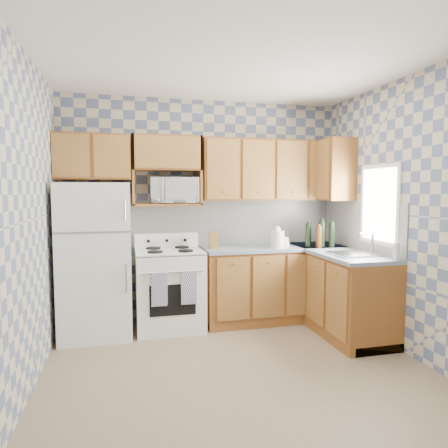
{
  "coord_description": "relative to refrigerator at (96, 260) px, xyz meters",
  "views": [
    {
      "loc": [
        -0.95,
        -3.28,
        1.59
      ],
      "look_at": [
        0.05,
        0.75,
        1.25
      ],
      "focal_mm": 32.0,
      "sensor_mm": 36.0,
      "label": 1
    }
  ],
  "objects": [
    {
      "name": "refrigerator",
      "position": [
        0.0,
        0.0,
        0.0
      ],
      "size": [
        0.75,
        0.7,
        1.68
      ],
      "primitive_type": "cube",
      "color": "white",
      "rests_on": "floor"
    },
    {
      "name": "backsplash_right",
      "position": [
        2.96,
        -0.45,
        0.36
      ],
      "size": [
        0.02,
        1.6,
        0.56
      ],
      "primitive_type": "cube",
      "color": "silver",
      "rests_on": "right_wall"
    },
    {
      "name": "sink",
      "position": [
        2.67,
        -0.8,
        0.09
      ],
      "size": [
        0.48,
        0.4,
        0.03
      ],
      "primitive_type": "cube",
      "color": "#B7B7BC",
      "rests_on": "countertop_right"
    },
    {
      "name": "countertop_right",
      "position": [
        2.67,
        -0.45,
        0.06
      ],
      "size": [
        0.63,
        1.6,
        0.04
      ],
      "primitive_type": "cube",
      "color": "slate",
      "rests_on": "base_cabinets_right"
    },
    {
      "name": "microwave",
      "position": [
        0.89,
        0.19,
        0.76
      ],
      "size": [
        0.56,
        0.38,
        0.3
      ],
      "primitive_type": "imported",
      "rotation": [
        0.0,
        0.0,
        -0.01
      ],
      "color": "white",
      "rests_on": "microwave_shelf"
    },
    {
      "name": "bottle_3",
      "position": [
        2.57,
        -0.21,
        0.21
      ],
      "size": [
        0.07,
        0.07,
        0.25
      ],
      "primitive_type": "cylinder",
      "color": "#573012",
      "rests_on": "countertop_back"
    },
    {
      "name": "upper_cabinets_fridge",
      "position": [
        -0.02,
        0.19,
        1.13
      ],
      "size": [
        0.82,
        0.33,
        0.5
      ],
      "primitive_type": "cube",
      "color": "brown",
      "rests_on": "back_wall"
    },
    {
      "name": "cooktop",
      "position": [
        0.8,
        0.03,
        0.07
      ],
      "size": [
        0.76,
        0.65,
        0.02
      ],
      "primitive_type": "cube",
      "color": "silver",
      "rests_on": "stove_body"
    },
    {
      "name": "microwave_shelf",
      "position": [
        0.8,
        0.19,
        0.6
      ],
      "size": [
        0.8,
        0.33,
        0.03
      ],
      "primitive_type": "cube",
      "color": "brown",
      "rests_on": "back_wall"
    },
    {
      "name": "dish_towel_right",
      "position": [
        0.98,
        -0.32,
        -0.29
      ],
      "size": [
        0.17,
        0.02,
        0.36
      ],
      "primitive_type": "cube",
      "color": "navy",
      "rests_on": "stove_body"
    },
    {
      "name": "floor",
      "position": [
        1.27,
        -1.25,
        -0.84
      ],
      "size": [
        3.4,
        3.4,
        0.0
      ],
      "primitive_type": "plane",
      "color": "#7B674F",
      "rests_on": "ground"
    },
    {
      "name": "right_wall",
      "position": [
        2.97,
        -1.25,
        0.51
      ],
      "size": [
        0.02,
        3.2,
        2.7
      ],
      "primitive_type": "cube",
      "color": "slate",
      "rests_on": "ground"
    },
    {
      "name": "stove_body",
      "position": [
        0.8,
        0.03,
        -0.39
      ],
      "size": [
        0.76,
        0.65,
        0.9
      ],
      "primitive_type": "cube",
      "color": "white",
      "rests_on": "floor"
    },
    {
      "name": "knife_block",
      "position": [
        1.32,
        0.02,
        0.18
      ],
      "size": [
        0.09,
        0.09,
        0.2
      ],
      "primitive_type": "cube",
      "rotation": [
        0.0,
        0.0,
        -0.03
      ],
      "color": "brown",
      "rests_on": "countertop_back"
    },
    {
      "name": "window",
      "position": [
        2.96,
        -0.8,
        0.61
      ],
      "size": [
        0.02,
        0.66,
        0.86
      ],
      "primitive_type": "cube",
      "color": "white",
      "rests_on": "right_wall"
    },
    {
      "name": "countertop_back",
      "position": [
        2.1,
        0.05,
        0.06
      ],
      "size": [
        1.77,
        0.63,
        0.04
      ],
      "primitive_type": "cube",
      "color": "slate",
      "rests_on": "base_cabinets_back"
    },
    {
      "name": "bottle_0",
      "position": [
        2.64,
        -0.15,
        0.24
      ],
      "size": [
        0.07,
        0.07,
        0.32
      ],
      "primitive_type": "cylinder",
      "color": "black",
      "rests_on": "countertop_back"
    },
    {
      "name": "base_cabinets_back",
      "position": [
        2.1,
        0.05,
        -0.4
      ],
      "size": [
        1.75,
        0.6,
        0.88
      ],
      "primitive_type": "cube",
      "color": "brown",
      "rests_on": "floor"
    },
    {
      "name": "bottle_1",
      "position": [
        2.74,
        -0.21,
        0.23
      ],
      "size": [
        0.07,
        0.07,
        0.3
      ],
      "primitive_type": "cylinder",
      "color": "black",
      "rests_on": "countertop_back"
    },
    {
      "name": "backsplash_back",
      "position": [
        1.68,
        0.34,
        0.36
      ],
      "size": [
        2.6,
        0.02,
        0.56
      ],
      "primitive_type": "cube",
      "color": "silver",
      "rests_on": "back_wall"
    },
    {
      "name": "food_containers",
      "position": [
        2.18,
        -0.01,
        0.14
      ],
      "size": [
        0.17,
        0.17,
        0.11
      ],
      "primitive_type": null,
      "color": "silver",
      "rests_on": "countertop_back"
    },
    {
      "name": "soap_bottle",
      "position": [
        2.89,
        -1.19,
        0.17
      ],
      "size": [
        0.06,
        0.06,
        0.17
      ],
      "primitive_type": "cylinder",
      "color": "silver",
      "rests_on": "countertop_right"
    },
    {
      "name": "upper_cabinets_back",
      "position": [
        2.1,
        0.19,
        1.01
      ],
      "size": [
        1.75,
        0.33,
        0.74
      ],
      "primitive_type": "cube",
      "color": "brown",
      "rests_on": "back_wall"
    },
    {
      "name": "back_wall",
      "position": [
        1.27,
        0.35,
        0.51
      ],
      "size": [
        3.4,
        0.02,
        2.7
      ],
      "primitive_type": "cube",
      "color": "slate",
      "rests_on": "ground"
    },
    {
      "name": "upper_cabinets_right",
      "position": [
        2.81,
        0.0,
        1.01
      ],
      "size": [
        0.33,
        0.7,
        0.74
      ],
      "primitive_type": "cube",
      "color": "brown",
      "rests_on": "right_wall"
    },
    {
      "name": "bottle_4",
      "position": [
        2.49,
        -0.09,
        0.22
      ],
      "size": [
        0.07,
        0.07,
        0.28
      ],
      "primitive_type": "cylinder",
      "color": "black",
      "rests_on": "countertop_back"
    },
    {
      "name": "bottle_2",
      "position": [
        2.79,
        -0.11,
        0.22
      ],
      "size": [
        0.07,
        0.07,
        0.27
      ],
      "primitive_type": "cylinder",
      "color": "#573012",
      "rests_on": "countertop_back"
    },
    {
      "name": "base_cabinets_right",
      "position": [
        2.67,
        -0.45,
        -0.4
      ],
      "size": [
        0.6,
        1.6,
        0.88
      ],
      "primitive_type": "cube",
      "color": "brown",
      "rests_on": "floor"
    },
    {
      "name": "electric_kettle",
      "position": [
        2.06,
        -0.15,
        0.18
      ],
      "size": [
        0.16,
        0.16,
        0.21
      ],
      "primitive_type": "cylinder",
      "color": "white",
      "rests_on": "countertop_back"
    },
    {
      "name": "dish_towel_left",
      "position": [
        0.66,
        -0.32,
        -0.29
      ],
      "size": [
        0.17,
        0.02,
        0.36
      ],
      "primitive_type": "cube",
      "color": "navy",
      "rests_on": "stove_body"
    },
    {
      "name": "backguard",
      "position": [
        0.8,
        0.3,
        0.16
      ],
      "size": [
        0.76,
        0.08,
        0.17
      ],
      "primitive_type": "cube",
      "color": "white",
      "rests_on": "cooktop"
    }
  ]
}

